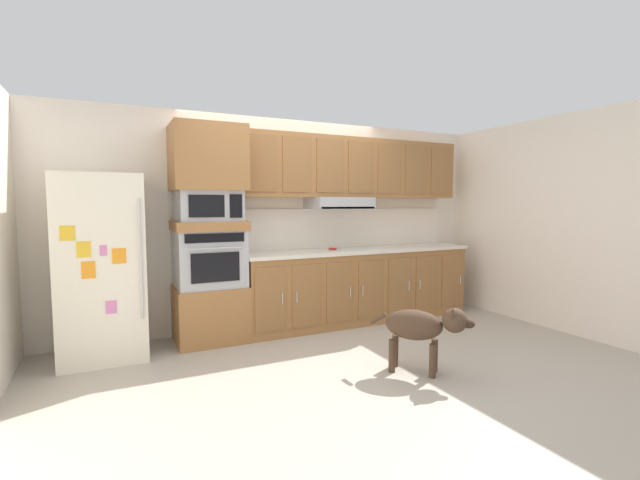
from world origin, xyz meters
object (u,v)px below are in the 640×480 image
(microwave, at_px, (208,206))
(screwdriver, at_px, (333,249))
(built_in_oven, at_px, (209,258))
(dog, at_px, (422,326))
(refrigerator, at_px, (101,267))

(microwave, height_order, screwdriver, microwave)
(built_in_oven, relative_size, microwave, 1.09)
(built_in_oven, relative_size, dog, 1.01)
(built_in_oven, height_order, screwdriver, built_in_oven)
(built_in_oven, distance_m, microwave, 0.56)
(refrigerator, xyz_separation_m, microwave, (1.04, 0.07, 0.58))
(built_in_oven, bearing_deg, microwave, -0.77)
(refrigerator, height_order, built_in_oven, refrigerator)
(refrigerator, relative_size, built_in_oven, 2.51)
(built_in_oven, xyz_separation_m, microwave, (0.00, -0.00, 0.56))
(built_in_oven, xyz_separation_m, dog, (1.47, -1.73, -0.48))
(refrigerator, bearing_deg, microwave, 3.73)
(microwave, relative_size, dog, 0.93)
(microwave, xyz_separation_m, dog, (1.47, -1.73, -1.04))
(built_in_oven, xyz_separation_m, screwdriver, (1.50, 0.01, 0.03))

